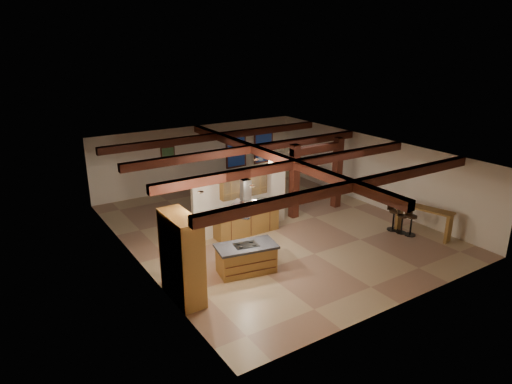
# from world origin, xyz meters

# --- Properties ---
(ground) EXTENTS (12.00, 12.00, 0.00)m
(ground) POSITION_xyz_m (0.00, 0.00, 0.00)
(ground) COLOR tan
(ground) RESTS_ON ground
(room_walls) EXTENTS (12.00, 12.00, 12.00)m
(room_walls) POSITION_xyz_m (0.00, 0.00, 1.78)
(room_walls) COLOR silver
(room_walls) RESTS_ON ground
(ceiling_beams) EXTENTS (10.00, 12.00, 0.28)m
(ceiling_beams) POSITION_xyz_m (0.00, 0.00, 2.76)
(ceiling_beams) COLOR #421510
(ceiling_beams) RESTS_ON room_walls
(timber_posts) EXTENTS (2.50, 0.30, 2.90)m
(timber_posts) POSITION_xyz_m (2.50, 0.50, 1.76)
(timber_posts) COLOR #421510
(timber_posts) RESTS_ON ground
(partition_wall) EXTENTS (3.80, 0.18, 2.20)m
(partition_wall) POSITION_xyz_m (-1.00, 0.50, 1.10)
(partition_wall) COLOR silver
(partition_wall) RESTS_ON ground
(pantry_cabinet) EXTENTS (0.67, 1.60, 2.40)m
(pantry_cabinet) POSITION_xyz_m (-4.67, -2.60, 1.20)
(pantry_cabinet) COLOR olive
(pantry_cabinet) RESTS_ON ground
(back_counter) EXTENTS (2.50, 0.66, 0.94)m
(back_counter) POSITION_xyz_m (-1.00, 0.11, 0.48)
(back_counter) COLOR olive
(back_counter) RESTS_ON ground
(upper_display_cabinet) EXTENTS (1.80, 0.36, 0.95)m
(upper_display_cabinet) POSITION_xyz_m (-1.00, 0.31, 1.85)
(upper_display_cabinet) COLOR olive
(upper_display_cabinet) RESTS_ON partition_wall
(range_hood) EXTENTS (1.10, 1.10, 1.40)m
(range_hood) POSITION_xyz_m (-2.48, -2.27, 1.78)
(range_hood) COLOR silver
(range_hood) RESTS_ON room_walls
(back_windows) EXTENTS (2.70, 0.07, 1.70)m
(back_windows) POSITION_xyz_m (2.80, 5.93, 1.50)
(back_windows) COLOR #421510
(back_windows) RESTS_ON room_walls
(framed_art) EXTENTS (0.65, 0.05, 0.85)m
(framed_art) POSITION_xyz_m (-1.50, 5.94, 1.70)
(framed_art) COLOR #421510
(framed_art) RESTS_ON room_walls
(recessed_cans) EXTENTS (3.16, 2.46, 0.03)m
(recessed_cans) POSITION_xyz_m (-2.53, -1.93, 2.87)
(recessed_cans) COLOR silver
(recessed_cans) RESTS_ON room_walls
(kitchen_island) EXTENTS (1.93, 1.27, 0.89)m
(kitchen_island) POSITION_xyz_m (-2.48, -2.27, 0.45)
(kitchen_island) COLOR olive
(kitchen_island) RESTS_ON ground
(dining_table) EXTENTS (1.85, 1.46, 0.57)m
(dining_table) POSITION_xyz_m (-0.31, 3.11, 0.29)
(dining_table) COLOR #3A1B0E
(dining_table) RESTS_ON ground
(sofa) EXTENTS (2.16, 1.27, 0.59)m
(sofa) POSITION_xyz_m (2.12, 5.11, 0.30)
(sofa) COLOR black
(sofa) RESTS_ON ground
(microwave) EXTENTS (0.46, 0.37, 0.22)m
(microwave) POSITION_xyz_m (-0.23, 0.11, 1.05)
(microwave) COLOR #BBBBC0
(microwave) RESTS_ON back_counter
(bar_counter) EXTENTS (1.02, 2.04, 1.04)m
(bar_counter) POSITION_xyz_m (4.20, -3.38, 0.70)
(bar_counter) COLOR olive
(bar_counter) RESTS_ON ground
(side_table) EXTENTS (0.52, 0.52, 0.52)m
(side_table) POSITION_xyz_m (3.71, 5.44, 0.26)
(side_table) COLOR #421510
(side_table) RESTS_ON ground
(table_lamp) EXTENTS (0.28, 0.28, 0.33)m
(table_lamp) POSITION_xyz_m (3.71, 5.44, 0.76)
(table_lamp) COLOR black
(table_lamp) RESTS_ON side_table
(bar_stool_a) EXTENTS (0.39, 0.40, 1.03)m
(bar_stool_a) POSITION_xyz_m (3.70, -2.83, 0.52)
(bar_stool_a) COLOR black
(bar_stool_a) RESTS_ON ground
(bar_stool_b) EXTENTS (0.40, 0.41, 1.14)m
(bar_stool_b) POSITION_xyz_m (3.82, -3.13, 0.58)
(bar_stool_b) COLOR black
(bar_stool_b) RESTS_ON ground
(bar_stool_c) EXTENTS (0.41, 0.41, 1.17)m
(bar_stool_c) POSITION_xyz_m (3.66, -2.47, 0.60)
(bar_stool_c) COLOR black
(bar_stool_c) RESTS_ON ground
(dining_chairs) EXTENTS (2.25, 2.25, 1.13)m
(dining_chairs) POSITION_xyz_m (-0.31, 3.11, 0.58)
(dining_chairs) COLOR #421510
(dining_chairs) RESTS_ON ground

